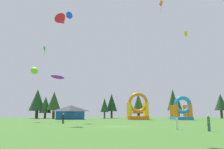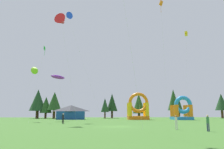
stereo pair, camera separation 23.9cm
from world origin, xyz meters
The scene contains 23 objects.
ground_plane centered at (0.00, 0.00, 0.00)m, with size 120.00×120.00×0.00m, color #3D6B28.
kite_lime_delta centered at (-17.69, 19.54, 11.88)m, with size 4.65×3.76×12.86m.
kite_orange_diamond centered at (10.03, 10.78, 24.39)m, with size 3.02×7.35×25.20m.
kite_yellow_box centered at (20.17, 23.36, 22.64)m, with size 4.29×7.69×23.32m.
kite_green_diamond centered at (-15.18, 17.09, 16.19)m, with size 1.75×5.37×16.84m.
kite_red_delta centered at (-10.20, 9.50, 19.85)m, with size 4.94×2.91×21.14m.
kite_blue_delta centered at (-10.88, 20.94, 25.91)m, with size 10.10×8.02×26.87m.
kite_purple_parafoil centered at (-12.99, 22.05, 10.55)m, with size 3.83×3.13×11.28m.
person_far_side centered at (6.71, -5.92, 1.00)m, with size 0.36×0.36×1.68m.
person_left_edge centered at (-9.22, 9.03, 1.11)m, with size 0.41×0.41×1.86m.
person_near_camera centered at (9.30, -8.61, 1.05)m, with size 0.43×0.43×1.77m.
inflatable_blue_arch centered at (8.09, 30.79, 2.85)m, with size 5.84×3.92×7.52m.
inflatable_red_slide centered at (20.05, 29.08, 2.45)m, with size 5.19×4.80×6.51m.
festival_tent centered at (-10.96, 32.61, 2.01)m, with size 7.75×3.09×4.02m.
tree_row_0 centered at (-23.42, 43.44, 6.00)m, with size 5.40×5.40×9.60m.
tree_row_1 centered at (-20.57, 42.97, 4.42)m, with size 3.90×3.90×7.12m.
tree_row_2 centered at (-17.67, 42.09, 5.64)m, with size 4.55×4.55×8.72m.
tree_row_3 centered at (-1.06, 43.96, 4.39)m, with size 2.77×2.77×6.80m.
tree_row_4 centered at (1.43, 45.78, 5.37)m, with size 3.81×3.81×8.45m.
tree_row_5 centered at (9.85, 40.00, 4.85)m, with size 4.15×4.15×8.11m.
tree_row_6 centered at (23.04, 45.38, 6.31)m, with size 4.14×4.14×10.06m.
tree_row_7 centered at (24.11, 43.12, 4.27)m, with size 2.95×2.95×6.94m.
tree_row_8 centered at (39.03, 43.18, 5.46)m, with size 4.37×4.37×8.35m.
Camera 2 is at (-2.26, -33.07, 2.05)m, focal length 36.17 mm.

